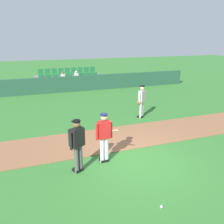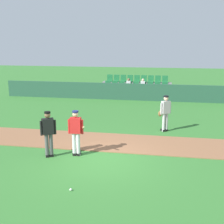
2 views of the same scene
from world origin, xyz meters
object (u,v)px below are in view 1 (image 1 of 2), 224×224
runner_grey_jersey (142,100)px  baseball (161,207)px  batter_red_jersey (104,136)px  umpire_home_plate (77,143)px

runner_grey_jersey → baseball: 7.05m
batter_red_jersey → umpire_home_plate: 1.03m
runner_grey_jersey → batter_red_jersey: bearing=-131.1°
batter_red_jersey → baseball: bearing=-76.8°
batter_red_jersey → runner_grey_jersey: (3.29, 3.77, -0.01)m
baseball → batter_red_jersey: bearing=103.2°
baseball → runner_grey_jersey: bearing=67.7°
baseball → umpire_home_plate: bearing=123.9°
umpire_home_plate → runner_grey_jersey: size_ratio=1.00×
batter_red_jersey → baseball: (0.63, -2.70, -0.93)m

